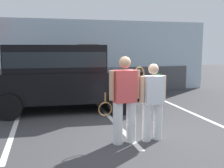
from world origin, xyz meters
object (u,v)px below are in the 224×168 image
Objects in this scene: tennis_player_man at (124,99)px; potted_plant_by_porch at (158,82)px; parked_suv at (62,74)px; tennis_player_woman at (152,101)px.

potted_plant_by_porch is at bearing -126.24° from tennis_player_man.
tennis_player_man is 5.89m from potted_plant_by_porch.
parked_suv is 4.50m from potted_plant_by_porch.
potted_plant_by_porch is (2.46, 5.01, -0.36)m from tennis_player_woman.
parked_suv is 2.63× the size of tennis_player_man.
parked_suv is 2.87× the size of tennis_player_woman.
tennis_player_woman is at bearing 174.79° from tennis_player_man.
parked_suv is at bearing -157.17° from potted_plant_by_porch.
tennis_player_man reaches higher than tennis_player_woman.
potted_plant_by_porch is at bearing -121.61° from tennis_player_woman.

